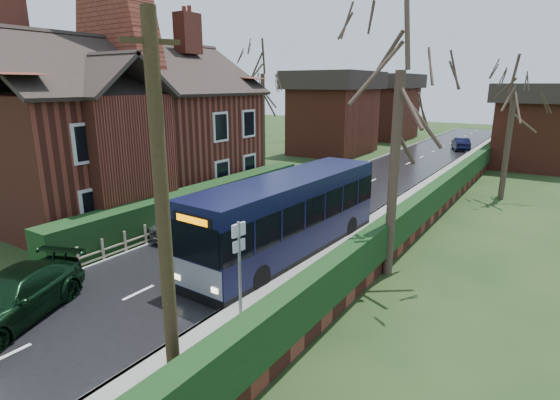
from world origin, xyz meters
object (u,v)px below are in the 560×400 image
Objects in this scene: telegraph_pole at (164,230)px; brick_house at (125,125)px; car_silver at (186,220)px; car_green at (12,298)px; bus_stop_sign at (239,260)px; bus at (289,216)px.

brick_house is at bearing 168.01° from telegraph_pole.
car_green is (1.20, -7.94, 0.04)m from car_silver.
bus_stop_sign is at bearing 128.07° from telegraph_pole.
bus is at bearing 43.55° from car_green.
bus_stop_sign is at bearing -27.47° from brick_house.
car_green is at bearing -74.53° from car_silver.
bus reaches higher than car_green.
bus_stop_sign is (1.80, -5.35, 0.49)m from bus.
telegraph_pole is at bearing -22.50° from car_green.
bus is 2.17× the size of car_green.
brick_house reaches higher than telegraph_pole.
telegraph_pole is (13.53, -9.78, -0.50)m from brick_house.
bus is 1.32× the size of telegraph_pole.
telegraph_pole reaches higher than bus.
brick_house is 1.91× the size of telegraph_pole.
bus is 5.10m from car_silver.
bus is 3.34× the size of bus_stop_sign.
bus_stop_sign is at bearing -68.90° from bus.
bus_stop_sign is 0.40× the size of telegraph_pole.
brick_house is 3.89× the size of car_silver.
bus reaches higher than bus_stop_sign.
bus_stop_sign is (12.73, -6.62, -2.38)m from brick_house.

